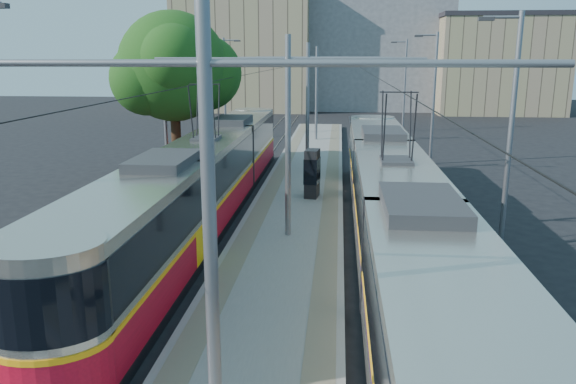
# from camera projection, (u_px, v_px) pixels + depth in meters

# --- Properties ---
(ground) EXTENTS (160.00, 160.00, 0.00)m
(ground) POSITION_uv_depth(u_px,v_px,m) (256.00, 356.00, 12.66)
(ground) COLOR black
(ground) RESTS_ON ground
(platform) EXTENTS (4.00, 50.00, 0.30)m
(platform) POSITION_uv_depth(u_px,v_px,m) (304.00, 184.00, 29.08)
(platform) COLOR gray
(platform) RESTS_ON ground
(tactile_strip_left) EXTENTS (0.70, 50.00, 0.01)m
(tactile_strip_left) POSITION_uv_depth(u_px,v_px,m) (276.00, 180.00, 29.17)
(tactile_strip_left) COLOR gray
(tactile_strip_left) RESTS_ON platform
(tactile_strip_right) EXTENTS (0.70, 50.00, 0.01)m
(tactile_strip_right) POSITION_uv_depth(u_px,v_px,m) (332.00, 181.00, 28.91)
(tactile_strip_right) COLOR gray
(tactile_strip_right) RESTS_ON platform
(rails) EXTENTS (8.71, 70.00, 0.03)m
(rails) POSITION_uv_depth(u_px,v_px,m) (304.00, 186.00, 29.11)
(rails) COLOR gray
(rails) RESTS_ON ground
(tram_left) EXTENTS (2.43, 27.99, 5.50)m
(tram_left) POSITION_uv_depth(u_px,v_px,m) (207.00, 178.00, 23.11)
(tram_left) COLOR black
(tram_left) RESTS_ON ground
(tram_right) EXTENTS (2.43, 29.01, 5.50)m
(tram_right) POSITION_uv_depth(u_px,v_px,m) (394.00, 206.00, 18.23)
(tram_right) COLOR black
(tram_right) RESTS_ON ground
(catenary) EXTENTS (9.20, 70.00, 7.00)m
(catenary) POSITION_uv_depth(u_px,v_px,m) (300.00, 103.00, 25.29)
(catenary) COLOR gray
(catenary) RESTS_ON platform
(street_lamps) EXTENTS (15.18, 38.22, 8.00)m
(street_lamps) POSITION_uv_depth(u_px,v_px,m) (309.00, 99.00, 32.00)
(street_lamps) COLOR gray
(street_lamps) RESTS_ON ground
(shelter) EXTENTS (0.74, 1.06, 2.19)m
(shelter) POSITION_uv_depth(u_px,v_px,m) (312.00, 172.00, 25.46)
(shelter) COLOR black
(shelter) RESTS_ON platform
(tree) EXTENTS (6.07, 5.61, 8.82)m
(tree) POSITION_uv_depth(u_px,v_px,m) (181.00, 69.00, 28.47)
(tree) COLOR #382314
(tree) RESTS_ON ground
(building_left) EXTENTS (16.32, 12.24, 14.90)m
(building_left) POSITION_uv_depth(u_px,v_px,m) (246.00, 49.00, 69.85)
(building_left) COLOR #9B8469
(building_left) RESTS_ON ground
(building_centre) EXTENTS (18.36, 14.28, 15.87)m
(building_centre) POSITION_uv_depth(u_px,v_px,m) (374.00, 45.00, 72.19)
(building_centre) COLOR gray
(building_centre) RESTS_ON ground
(building_right) EXTENTS (14.28, 10.20, 11.32)m
(building_right) POSITION_uv_depth(u_px,v_px,m) (496.00, 64.00, 65.69)
(building_right) COLOR #9B8469
(building_right) RESTS_ON ground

